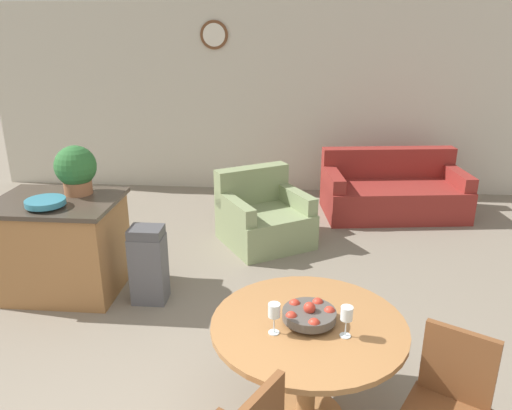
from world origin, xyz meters
The scene contains 12 objects.
wall_back centered at (0.00, 5.59, 1.35)m, with size 8.00×0.09×2.70m.
dining_table centered at (0.67, 0.82, 0.56)m, with size 1.17×1.17×0.72m.
dining_chair_near_right centered at (1.42, 0.48, 0.48)m, with size 0.57×0.57×0.87m.
fruit_bowl centered at (0.67, 0.82, 0.78)m, with size 0.32×0.32×0.14m.
wine_glass_left centered at (0.47, 0.70, 0.86)m, with size 0.07×0.07×0.19m.
wine_glass_right centered at (0.87, 0.70, 0.86)m, with size 0.07×0.07×0.19m.
kitchen_island centered at (-1.59, 2.31, 0.45)m, with size 1.11×0.85×0.90m.
teal_bowl centered at (-1.57, 2.12, 0.95)m, with size 0.34×0.34×0.07m.
potted_plant centered at (-1.45, 2.50, 1.14)m, with size 0.38×0.38×0.45m.
trash_bin centered at (-0.73, 2.18, 0.36)m, with size 0.30×0.24×0.72m.
couch centered at (1.84, 4.66, 0.28)m, with size 1.90×1.15×0.82m.
armchair centered at (0.20, 3.58, 0.28)m, with size 1.21×1.21×0.83m.
Camera 1 is at (0.57, -1.74, 2.39)m, focal length 35.00 mm.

